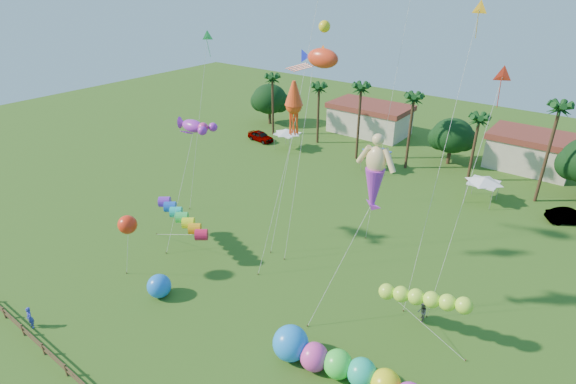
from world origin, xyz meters
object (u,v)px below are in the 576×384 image
Objects in this scene: caterpillar_inflatable at (350,371)px; car_b at (570,217)px; spectator_b at (422,312)px; spectator_a at (30,318)px; blue_ball at (159,286)px; car_a at (261,136)px.

car_b is at bearing 70.10° from caterpillar_inflatable.
spectator_b is 8.39m from caterpillar_inflatable.
spectator_a reaches higher than spectator_b.
spectator_a is at bearing -119.94° from blue_ball.
caterpillar_inflatable reaches higher than car_b.
blue_ball reaches higher than spectator_b.
caterpillar_inflatable reaches higher than car_a.
car_a is 43.49m from spectator_a.
caterpillar_inflatable is 16.78m from blue_ball.
spectator_a reaches higher than car_b.
caterpillar_inflatable is at bearing 6.46° from blue_ball.
car_a is 2.59× the size of spectator_a.
spectator_b is at bearing 29.28° from blue_ball.
spectator_a is 1.11× the size of spectator_b.
car_a is 42.72m from spectator_b.
car_a is 1.00× the size of car_b.
spectator_b is at bearing 41.15° from spectator_a.
car_a is 42.39m from car_b.
spectator_b is (-6.52, -23.60, 0.04)m from car_b.
blue_ball is (-18.10, -10.15, 0.18)m from spectator_b.
blue_ball is (-24.62, -33.75, 0.22)m from car_b.
car_a reaches higher than car_b.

